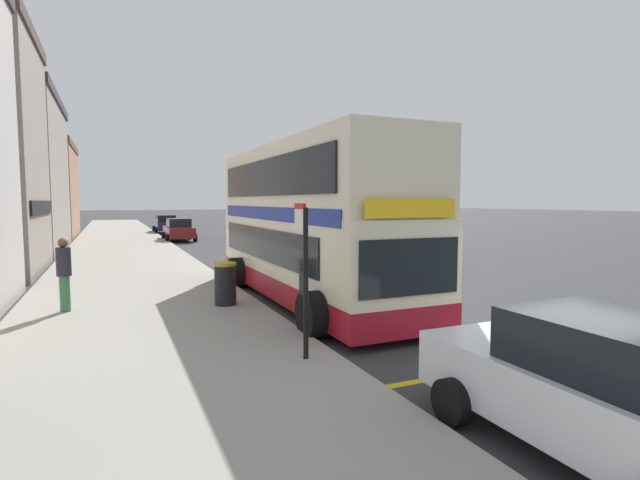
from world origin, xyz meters
name	(u,v)px	position (x,y,z in m)	size (l,w,h in m)	color
ground_plane	(216,237)	(0.00, 32.00, 0.00)	(260.00, 260.00, 0.00)	#333335
pavement_near	(121,239)	(-7.00, 32.00, 0.07)	(6.00, 76.00, 0.14)	gray
double_decker_bus	(309,229)	(-2.46, 6.83, 2.06)	(3.25, 10.17, 4.40)	beige
bus_bay_markings	(312,301)	(-2.46, 6.59, 0.01)	(3.09, 12.72, 0.01)	gold
bus_stop_sign	(304,267)	(-4.63, 1.77, 1.72)	(0.09, 0.51, 2.68)	black
terrace_mid	(14,189)	(-14.49, 38.38, 3.78)	(8.74, 10.88, 7.53)	#9E7056
parked_car_navy_across	(166,224)	(-3.08, 38.94, 0.80)	(2.09, 4.20, 1.62)	navy
parked_car_grey_behind	(263,228)	(2.99, 29.29, 0.80)	(2.09, 4.20, 1.62)	slate
parked_car_white_far	(601,390)	(-2.80, -2.39, 0.80)	(2.09, 4.20, 1.62)	silver
parked_car_maroon_distant	(179,230)	(-3.15, 29.69, 0.80)	(2.09, 4.20, 1.62)	maroon
pedestrian_waiting_near_sign	(64,271)	(-8.73, 7.37, 1.14)	(0.34, 0.34, 1.82)	#3F724C
litter_bin	(225,283)	(-4.94, 6.57, 0.70)	(0.59, 0.59, 1.11)	black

